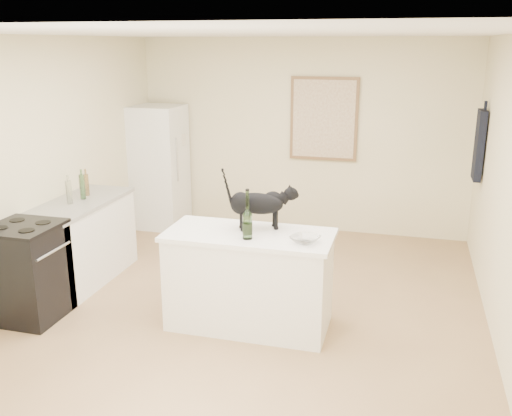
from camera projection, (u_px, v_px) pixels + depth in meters
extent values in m
plane|color=#A68258|center=(245.00, 313.00, 5.47)|extent=(5.50, 5.50, 0.00)
plane|color=white|center=(244.00, 33.00, 4.73)|extent=(5.50, 5.50, 0.00)
plane|color=beige|center=(302.00, 136.00, 7.65)|extent=(4.50, 0.00, 4.50)
plane|color=beige|center=(73.00, 323.00, 2.56)|extent=(4.50, 0.00, 4.50)
plane|color=beige|center=(30.00, 169.00, 5.67)|extent=(0.00, 5.50, 5.50)
plane|color=beige|center=(512.00, 201.00, 4.53)|extent=(0.00, 5.50, 5.50)
cube|color=white|center=(249.00, 282.00, 5.14)|extent=(1.44, 0.67, 0.86)
cube|color=white|center=(249.00, 235.00, 5.01)|extent=(1.50, 0.70, 0.04)
cube|color=white|center=(81.00, 243.00, 6.12)|extent=(0.60, 1.40, 0.86)
cube|color=gray|center=(77.00, 203.00, 5.99)|extent=(0.62, 1.44, 0.04)
cube|color=black|center=(28.00, 273.00, 5.28)|extent=(0.60, 0.60, 0.90)
cube|color=white|center=(159.00, 167.00, 7.90)|extent=(0.68, 0.68, 1.70)
cube|color=brown|center=(324.00, 119.00, 7.47)|extent=(0.90, 0.03, 1.10)
cube|color=beige|center=(324.00, 119.00, 7.45)|extent=(0.82, 0.00, 1.02)
cube|color=black|center=(479.00, 145.00, 6.42)|extent=(0.08, 0.34, 0.80)
cylinder|color=#2C5421|center=(247.00, 217.00, 4.80)|extent=(0.11, 0.11, 0.39)
imported|color=silver|center=(305.00, 240.00, 4.75)|extent=(0.31, 0.31, 0.06)
cube|color=beige|center=(183.00, 140.00, 7.78)|extent=(0.04, 0.12, 0.16)
cylinder|color=#1A5020|center=(82.00, 187.00, 6.05)|extent=(0.06, 0.06, 0.27)
cylinder|color=#AAB8AA|center=(69.00, 192.00, 5.87)|extent=(0.06, 0.06, 0.25)
cylinder|color=brown|center=(86.00, 185.00, 6.20)|extent=(0.06, 0.06, 0.24)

